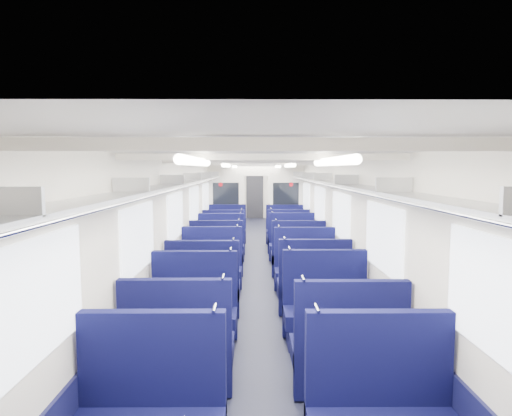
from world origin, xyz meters
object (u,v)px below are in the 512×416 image
object	(u,v)px
bulkhead	(256,202)
seat_4	(179,354)
seat_6	(194,317)
seat_16	(224,240)
seat_9	(313,289)
seat_17	(288,239)
seat_10	(211,272)
seat_11	(305,273)
seat_5	(347,356)
seat_19	(285,233)
seat_18	(227,232)
end_door	(255,196)
seat_8	(204,292)
seat_14	(221,248)
seat_15	(292,247)
seat_13	(298,258)
seat_12	(217,258)
seat_7	(326,314)

from	to	relation	value
bulkhead	seat_4	xyz separation A→B (m)	(-0.83, -8.32, -0.86)
seat_6	seat_16	bearing A→B (deg)	90.00
seat_9	seat_17	world-z (taller)	same
seat_10	seat_11	distance (m)	1.66
seat_5	seat_17	world-z (taller)	same
seat_19	seat_17	bearing A→B (deg)	-90.00
seat_18	seat_19	bearing A→B (deg)	-3.44
end_door	seat_8	bearing A→B (deg)	-93.75
seat_10	seat_11	bearing A→B (deg)	-3.08
seat_4	seat_9	bearing A→B (deg)	53.59
seat_14	seat_15	bearing A→B (deg)	3.96
seat_14	seat_16	bearing A→B (deg)	90.00
seat_13	seat_17	xyz separation A→B (m)	(0.00, 2.36, 0.00)
end_door	seat_6	world-z (taller)	end_door
seat_8	seat_12	distance (m)	2.40
seat_5	seat_7	size ratio (longest dim) A/B	1.00
seat_12	seat_13	bearing A→B (deg)	-1.68
end_door	seat_16	bearing A→B (deg)	-95.88
seat_12	seat_16	size ratio (longest dim) A/B	1.00
seat_7	seat_14	distance (m)	4.78
seat_4	seat_17	size ratio (longest dim) A/B	1.00
seat_13	seat_14	world-z (taller)	same
seat_5	seat_11	world-z (taller)	same
seat_13	seat_4	bearing A→B (deg)	-110.24
seat_4	end_door	bearing A→B (deg)	86.79
seat_5	seat_15	world-z (taller)	same
seat_7	end_door	bearing A→B (deg)	93.47
seat_6	seat_10	size ratio (longest dim) A/B	1.00
seat_4	seat_17	world-z (taller)	same
seat_11	seat_18	world-z (taller)	same
bulkhead	seat_15	xyz separation A→B (m)	(0.83, -2.59, -0.86)
seat_12	seat_18	world-z (taller)	same
seat_6	seat_19	world-z (taller)	same
seat_15	seat_8	bearing A→B (deg)	-114.86
seat_12	seat_19	world-z (taller)	same
seat_10	seat_17	distance (m)	3.90
seat_8	seat_19	xyz separation A→B (m)	(1.66, 5.82, 0.00)
seat_4	seat_8	size ratio (longest dim) A/B	1.00
seat_5	seat_14	distance (m)	5.92
seat_10	seat_17	bearing A→B (deg)	64.79
seat_6	seat_15	world-z (taller)	same
seat_14	seat_5	bearing A→B (deg)	-73.71
end_door	seat_15	distance (m)	9.14
bulkhead	seat_12	world-z (taller)	bulkhead
seat_12	seat_15	xyz separation A→B (m)	(1.66, 1.18, 0.00)
seat_5	seat_14	world-z (taller)	same
seat_8	seat_14	world-z (taller)	same
seat_6	seat_12	xyz separation A→B (m)	(0.00, 3.48, 0.00)
seat_6	seat_17	bearing A→B (deg)	74.01
seat_7	seat_12	world-z (taller)	same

